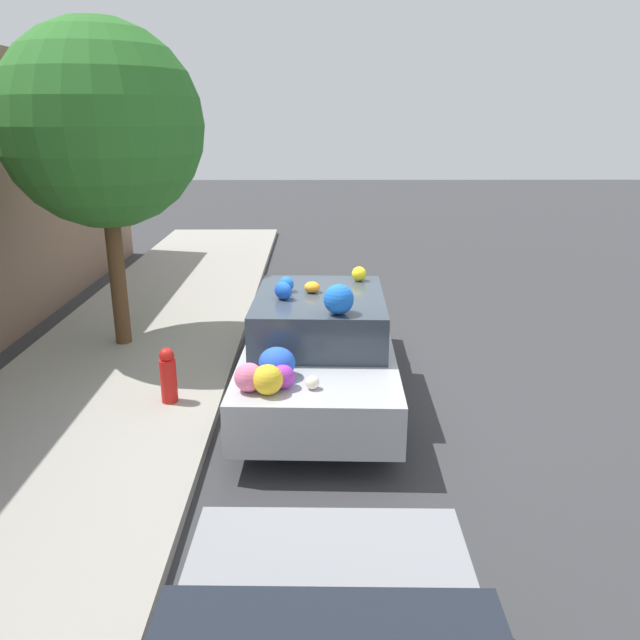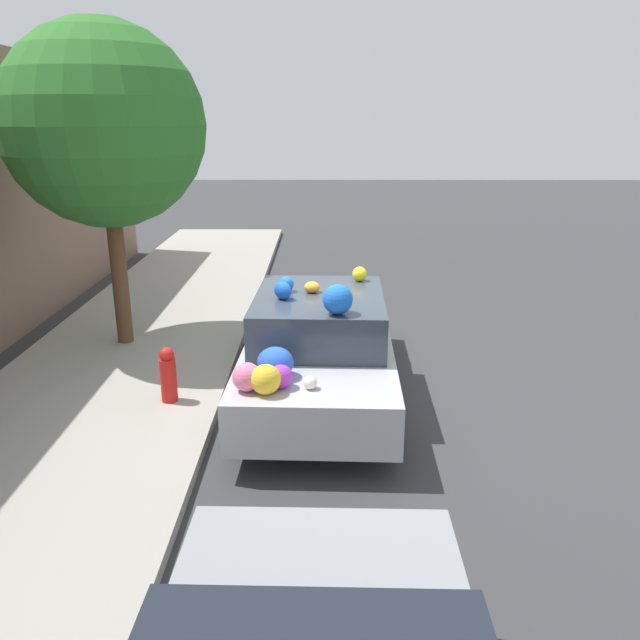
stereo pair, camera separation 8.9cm
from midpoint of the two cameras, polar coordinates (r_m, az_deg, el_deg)
The scene contains 5 objects.
ground_plane at distance 8.29m, azimuth -0.67°, elevation -6.68°, with size 60.00×60.00×0.00m, color #38383A.
sidewalk_curb at distance 8.73m, azimuth -18.78°, elevation -5.92°, with size 24.00×3.20×0.13m.
street_tree at distance 9.68m, azimuth -18.86°, elevation 16.41°, with size 2.86×2.86×4.66m.
fire_hydrant at distance 7.85m, azimuth -13.40°, elevation -4.89°, with size 0.20×0.20×0.70m.
art_car at distance 7.96m, azimuth 0.29°, elevation -2.15°, with size 4.45×1.94×1.73m.
Camera 2 is at (-7.54, -0.16, 3.46)m, focal length 35.00 mm.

